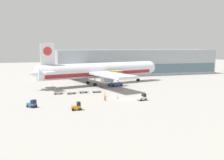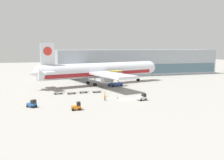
{
  "view_description": "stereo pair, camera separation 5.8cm",
  "coord_description": "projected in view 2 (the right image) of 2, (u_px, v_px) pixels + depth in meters",
  "views": [
    {
      "loc": [
        -25.32,
        -68.58,
        15.28
      ],
      "look_at": [
        0.04,
        13.82,
        4.0
      ],
      "focal_mm": 40.0,
      "sensor_mm": 36.0,
      "label": 1
    },
    {
      "loc": [
        -25.26,
        -68.6,
        15.28
      ],
      "look_at": [
        0.04,
        13.82,
        4.0
      ],
      "focal_mm": 40.0,
      "sensor_mm": 36.0,
      "label": 2
    }
  ],
  "objects": [
    {
      "name": "baggage_dolly_trail",
      "position": [
        97.0,
        91.0,
        84.99
      ],
      "size": [
        3.73,
        1.64,
        0.48
      ],
      "rotation": [
        0.0,
        0.0,
        0.05
      ],
      "color": "#56565B",
      "rests_on": "ground_plane"
    },
    {
      "name": "baggage_tug_foreground",
      "position": [
        143.0,
        97.0,
        72.36
      ],
      "size": [
        2.65,
        2.0,
        2.0
      ],
      "rotation": [
        0.0,
        0.0,
        0.17
      ],
      "color": "silver",
      "rests_on": "ground_plane"
    },
    {
      "name": "baggage_dolly_third",
      "position": [
        83.0,
        92.0,
        84.27
      ],
      "size": [
        3.73,
        1.64,
        0.48
      ],
      "rotation": [
        0.0,
        0.0,
        0.05
      ],
      "color": "#56565B",
      "rests_on": "ground_plane"
    },
    {
      "name": "ground_crew_far",
      "position": [
        105.0,
        93.0,
        77.82
      ],
      "size": [
        0.33,
        0.54,
        1.77
      ],
      "rotation": [
        0.0,
        0.0,
        1.23
      ],
      "color": "black",
      "rests_on": "ground_plane"
    },
    {
      "name": "baggage_dolly_lead",
      "position": [
        58.0,
        93.0,
        82.14
      ],
      "size": [
        3.73,
        1.64,
        0.48
      ],
      "rotation": [
        0.0,
        0.0,
        0.05
      ],
      "color": "#56565B",
      "rests_on": "ground_plane"
    },
    {
      "name": "ground_plane",
      "position": [
        125.0,
        99.0,
        74.35
      ],
      "size": [
        400.0,
        400.0,
        0.0
      ],
      "primitive_type": "plane",
      "color": "#9E9B93"
    },
    {
      "name": "traffic_cone_near",
      "position": [
        118.0,
        97.0,
        75.26
      ],
      "size": [
        0.4,
        0.4,
        0.78
      ],
      "color": "black",
      "rests_on": "ground_plane"
    },
    {
      "name": "terminal_building",
      "position": [
        138.0,
        62.0,
        140.33
      ],
      "size": [
        90.0,
        18.2,
        14.0
      ],
      "color": "#9EA8B2",
      "rests_on": "ground_plane"
    },
    {
      "name": "airplane_main",
      "position": [
        99.0,
        71.0,
        102.32
      ],
      "size": [
        56.94,
        48.46,
        17.0
      ],
      "rotation": [
        0.0,
        0.0,
        0.26
      ],
      "color": "silver",
      "rests_on": "ground_plane"
    },
    {
      "name": "scissor_lift_loader",
      "position": [
        115.0,
        81.0,
        98.65
      ],
      "size": [
        5.79,
        4.46,
        6.12
      ],
      "rotation": [
        0.0,
        0.0,
        0.26
      ],
      "color": "#284C99",
      "rests_on": "ground_plane"
    },
    {
      "name": "baggage_tug_mid",
      "position": [
        77.0,
        107.0,
        61.16
      ],
      "size": [
        2.52,
        1.74,
        2.0
      ],
      "rotation": [
        0.0,
        0.0,
        -0.05
      ],
      "color": "orange",
      "rests_on": "ground_plane"
    },
    {
      "name": "ground_crew_near",
      "position": [
        105.0,
        97.0,
        72.16
      ],
      "size": [
        0.43,
        0.43,
        1.73
      ],
      "rotation": [
        0.0,
        0.0,
        5.49
      ],
      "color": "black",
      "rests_on": "ground_plane"
    },
    {
      "name": "baggage_tug_far",
      "position": [
        32.0,
        104.0,
        63.97
      ],
      "size": [
        2.74,
        2.72,
        2.0
      ],
      "rotation": [
        0.0,
        0.0,
        -0.77
      ],
      "color": "#2D66B7",
      "rests_on": "ground_plane"
    },
    {
      "name": "baggage_dolly_second",
      "position": [
        71.0,
        93.0,
        82.36
      ],
      "size": [
        3.73,
        1.64,
        0.48
      ],
      "rotation": [
        0.0,
        0.0,
        0.05
      ],
      "color": "#56565B",
      "rests_on": "ground_plane"
    }
  ]
}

